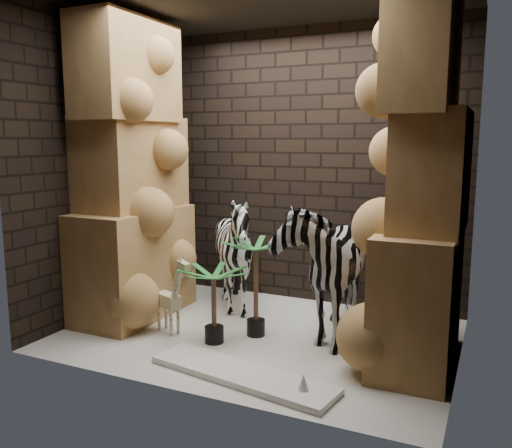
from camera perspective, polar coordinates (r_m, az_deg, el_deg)
The scene contains 13 objects.
floor at distance 5.03m, azimuth 0.19°, elevation -11.87°, with size 3.50×3.50×0.00m, color beige.
wall_back at distance 5.86m, azimuth 5.32°, elevation 6.13°, with size 3.50×3.50×0.00m, color black.
wall_front at distance 3.61m, azimuth -8.11°, elevation 4.28°, with size 3.50×3.50×0.00m, color black.
wall_left at distance 5.66m, azimuth -16.20°, elevation 5.71°, with size 3.00×3.00×0.00m, color black.
wall_right at distance 4.28m, azimuth 22.07°, elevation 4.44°, with size 3.00×3.00×0.00m, color black.
rock_pillar_left at distance 5.44m, azimuth -13.40°, elevation 5.70°, with size 0.68×1.30×3.00m, color tan, non-canonical shape.
rock_pillar_right at distance 4.31m, azimuth 17.68°, elevation 4.71°, with size 0.58×1.25×3.00m, color tan, non-canonical shape.
zebra_right at distance 4.91m, azimuth 7.37°, elevation -3.25°, with size 0.69×1.27×1.51m, color white.
zebra_left at distance 5.54m, azimuth -2.25°, elevation -3.75°, with size 1.01×1.25×1.14m, color white.
giraffe_toy at distance 5.03m, azimuth -9.51°, elevation -7.21°, with size 0.41×0.14×0.79m, color beige, non-canonical shape.
palm_front at distance 4.88m, azimuth -0.01°, elevation -6.88°, with size 0.36×0.36×0.91m, color #1B5627, non-canonical shape.
palm_back at distance 4.75m, azimuth -4.57°, elevation -8.71°, with size 0.36×0.36×0.69m, color #1B5627, non-canonical shape.
surfboard at distance 4.19m, azimuth -1.57°, elevation -15.92°, with size 1.54×0.38×0.05m, color white.
Camera 1 is at (1.96, -4.27, 1.79)m, focal length 37.07 mm.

